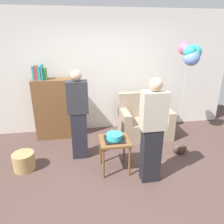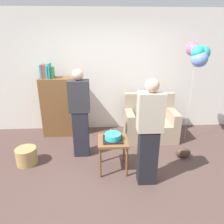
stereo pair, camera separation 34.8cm
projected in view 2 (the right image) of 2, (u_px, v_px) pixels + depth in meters
The scene contains 11 objects.
ground_plane at pixel (118, 179), 3.34m from camera, with size 8.00×8.00×0.00m, color #4C3833.
wall_back at pixel (111, 72), 4.78m from camera, with size 6.00×0.10×2.70m, color silver.
couch at pixel (150, 123), 4.59m from camera, with size 1.10×0.70×0.96m.
bookshelf at pixel (60, 106), 4.63m from camera, with size 0.80×0.36×1.61m.
side_table at pixel (113, 144), 3.42m from camera, with size 0.48×0.48×0.56m.
birthday_cake at pixel (113, 137), 3.37m from camera, with size 0.32×0.32×0.17m.
person_blowing_candles at pixel (80, 114), 3.73m from camera, with size 0.36×0.22×1.63m.
person_holding_cake at pixel (149, 133), 3.00m from camera, with size 0.36×0.22×1.63m.
wicker_basket at pixel (27, 156), 3.69m from camera, with size 0.36×0.36×0.30m, color #A88451.
handbag at pixel (183, 153), 3.88m from camera, with size 0.28×0.14×0.20m, color #473328.
balloon_bunch at pixel (199, 54), 3.88m from camera, with size 0.43×0.42×2.04m.
Camera 2 is at (-0.24, -2.74, 2.17)m, focal length 33.50 mm.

